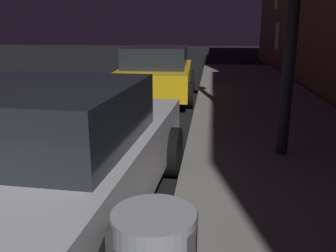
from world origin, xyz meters
TOP-DOWN VIEW (x-y plane):
  - car_silver at (2.85, 3.00)m, footprint 2.30×4.16m
  - car_yellow_cab at (2.85, 9.68)m, footprint 2.20×4.25m

SIDE VIEW (x-z plane):
  - car_silver at x=2.85m, z-range -0.02..1.41m
  - car_yellow_cab at x=2.85m, z-range 0.00..1.43m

